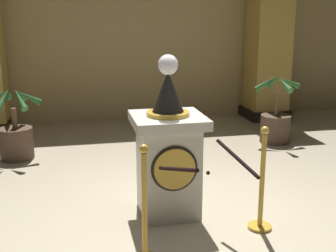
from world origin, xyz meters
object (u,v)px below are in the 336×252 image
object	(u,v)px
pedestal_clock	(168,154)
stanchion_far	(261,194)
potted_palm_right	(276,123)
potted_palm_left	(16,135)
stanchion_near	(145,222)

from	to	relation	value
pedestal_clock	stanchion_far	bearing A→B (deg)	-33.20
potted_palm_right	potted_palm_left	bearing A→B (deg)	179.98
potted_palm_left	stanchion_near	bearing A→B (deg)	-66.24
stanchion_near	stanchion_far	xyz separation A→B (m)	(1.22, 0.36, -0.00)
stanchion_far	potted_palm_right	world-z (taller)	potted_palm_right
potted_palm_left	pedestal_clock	bearing A→B (deg)	-51.93
stanchion_near	potted_palm_right	distance (m)	4.21
stanchion_far	stanchion_near	bearing A→B (deg)	-163.72
pedestal_clock	stanchion_far	world-z (taller)	pedestal_clock
pedestal_clock	potted_palm_left	bearing A→B (deg)	128.07
potted_palm_left	potted_palm_right	xyz separation A→B (m)	(4.15, -0.00, -0.03)
stanchion_near	stanchion_far	bearing A→B (deg)	16.28
pedestal_clock	stanchion_near	bearing A→B (deg)	-113.91
stanchion_far	potted_palm_left	size ratio (longest dim) A/B	0.95
pedestal_clock	potted_palm_left	distance (m)	2.95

